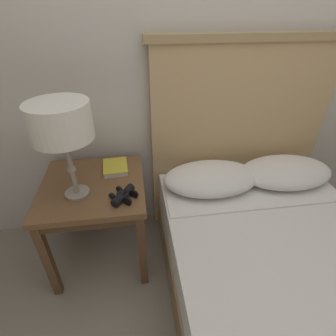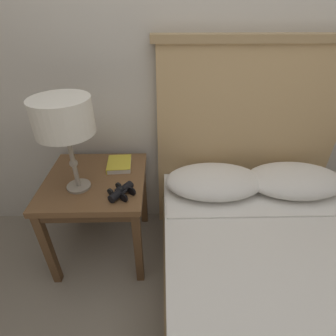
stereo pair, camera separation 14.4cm
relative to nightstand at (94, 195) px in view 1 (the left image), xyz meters
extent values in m
cube|color=beige|center=(0.71, 0.35, 0.79)|extent=(8.00, 0.06, 2.60)
cube|color=brown|center=(0.00, 0.00, 0.06)|extent=(0.58, 0.58, 0.04)
cube|color=brown|center=(0.00, 0.00, 0.02)|extent=(0.55, 0.55, 0.05)
cube|color=brown|center=(-0.26, -0.25, -0.23)|extent=(0.04, 0.04, 0.55)
cube|color=brown|center=(0.25, -0.25, -0.23)|extent=(0.04, 0.04, 0.55)
cube|color=brown|center=(-0.26, 0.26, -0.23)|extent=(0.04, 0.04, 0.55)
cube|color=brown|center=(0.25, 0.26, -0.23)|extent=(0.04, 0.04, 0.55)
cube|color=olive|center=(0.95, -0.63, -0.39)|extent=(1.12, 1.76, 0.24)
cube|color=white|center=(0.95, -0.63, -0.16)|extent=(1.09, 1.72, 0.21)
cube|color=white|center=(0.95, -0.07, -0.05)|extent=(1.07, 0.28, 0.01)
cube|color=tan|center=(0.95, 0.28, 0.13)|extent=(1.17, 0.06, 1.27)
cube|color=#A4865B|center=(0.95, 0.28, 0.79)|extent=(1.23, 0.10, 0.04)
ellipsoid|color=white|center=(0.72, 0.04, 0.02)|extent=(0.60, 0.36, 0.15)
ellipsoid|color=white|center=(1.21, 0.04, 0.02)|extent=(0.60, 0.36, 0.15)
cylinder|color=gray|center=(-0.07, -0.08, 0.09)|extent=(0.13, 0.13, 0.01)
cylinder|color=gray|center=(-0.07, -0.08, 0.25)|extent=(0.02, 0.02, 0.32)
sphere|color=gray|center=(-0.07, -0.08, 0.24)|extent=(0.04, 0.04, 0.04)
cylinder|color=silver|center=(-0.07, -0.08, 0.50)|extent=(0.29, 0.29, 0.18)
cube|color=silver|center=(0.13, 0.13, 0.09)|extent=(0.15, 0.19, 0.03)
cube|color=gold|center=(0.13, 0.13, 0.11)|extent=(0.15, 0.19, 0.00)
cube|color=gold|center=(0.06, 0.13, 0.09)|extent=(0.02, 0.18, 0.03)
cylinder|color=black|center=(0.16, -0.18, 0.10)|extent=(0.09, 0.10, 0.04)
cylinder|color=black|center=(0.20, -0.21, 0.10)|extent=(0.05, 0.04, 0.05)
cylinder|color=black|center=(0.12, -0.15, 0.10)|extent=(0.04, 0.03, 0.04)
cylinder|color=black|center=(0.19, -0.13, 0.10)|extent=(0.09, 0.10, 0.04)
cylinder|color=black|center=(0.23, -0.16, 0.10)|extent=(0.05, 0.04, 0.05)
cylinder|color=black|center=(0.16, -0.10, 0.10)|extent=(0.04, 0.03, 0.04)
cube|color=black|center=(0.18, -0.15, 0.11)|extent=(0.07, 0.06, 0.01)
cylinder|color=black|center=(0.18, -0.15, 0.11)|extent=(0.02, 0.02, 0.02)
camera|label=1|loc=(0.26, -1.25, 0.97)|focal=28.00mm
camera|label=2|loc=(0.40, -1.26, 0.97)|focal=28.00mm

